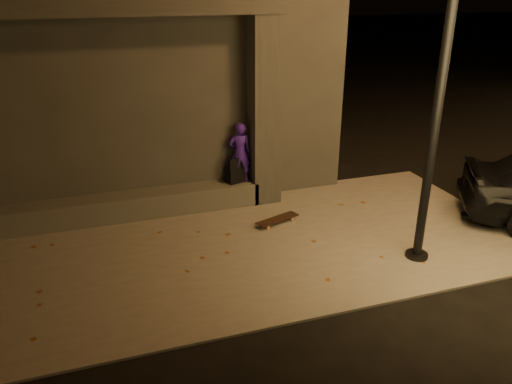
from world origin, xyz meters
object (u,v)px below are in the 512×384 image
object	(u,v)px
backpack	(235,173)
column	(264,113)
skateboarder	(240,153)
street_lamp_0	(452,8)
skateboard	(277,219)

from	to	relation	value
backpack	column	bearing A→B (deg)	-18.12
skateboarder	street_lamp_0	world-z (taller)	street_lamp_0
skateboarder	column	bearing A→B (deg)	-172.61
column	skateboard	size ratio (longest dim) A/B	4.04
skateboarder	backpack	world-z (taller)	skateboarder
column	street_lamp_0	xyz separation A→B (m)	(1.59, -3.00, 1.99)
skateboard	street_lamp_0	world-z (taller)	street_lamp_0
skateboarder	street_lamp_0	xyz separation A→B (m)	(2.09, -3.00, 2.74)
column	skateboarder	distance (m)	0.90
street_lamp_0	skateboard	bearing A→B (deg)	132.91
street_lamp_0	skateboarder	bearing A→B (deg)	124.81
skateboard	street_lamp_0	distance (m)	4.49
skateboarder	skateboard	bearing A→B (deg)	115.11
column	skateboarder	size ratio (longest dim) A/B	3.02
column	skateboard	world-z (taller)	column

